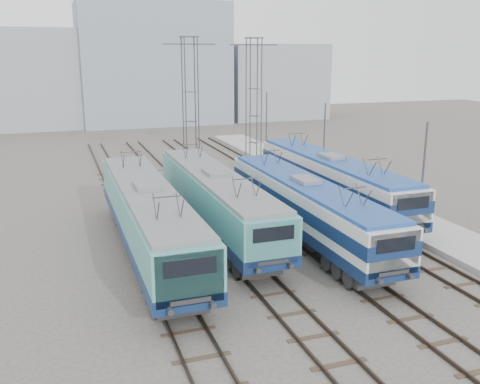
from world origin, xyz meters
name	(u,v)px	position (x,y,z in m)	size (l,w,h in m)	color
ground	(300,272)	(0.00, 0.00, 0.00)	(160.00, 160.00, 0.00)	#514C47
platform	(382,208)	(10.20, 8.00, 0.15)	(4.00, 70.00, 0.30)	#9E9E99
locomotive_far_left	(149,216)	(-6.75, 4.59, 2.32)	(2.96, 18.69, 3.52)	#11244D
locomotive_center_left	(217,198)	(-2.25, 6.99, 2.26)	(2.88, 18.18, 3.42)	#11244D
locomotive_center_right	(306,205)	(2.25, 3.99, 2.25)	(2.78, 17.58, 3.30)	#11244D
locomotive_far_right	(332,178)	(6.75, 9.21, 2.33)	(2.88, 18.24, 3.43)	#11244D
catenary_tower_west	(191,102)	(0.00, 22.00, 6.64)	(4.50, 1.20, 12.00)	#3F4247
catenary_tower_east	(254,98)	(6.50, 24.00, 6.64)	(4.50, 1.20, 12.00)	#3F4247
mast_front	(422,183)	(8.60, 2.00, 3.50)	(0.12, 0.12, 7.00)	#3F4247
mast_mid	(324,148)	(8.60, 14.00, 3.50)	(0.12, 0.12, 7.00)	#3F4247
mast_rear	(266,128)	(8.60, 26.00, 3.50)	(0.12, 0.12, 7.00)	#3F4247
building_west	(29,79)	(-14.00, 62.00, 7.00)	(18.00, 12.00, 14.00)	#8D959C
building_center	(152,64)	(4.00, 62.00, 9.00)	(22.00, 14.00, 18.00)	#8390A2
building_east	(272,81)	(24.00, 62.00, 6.00)	(16.00, 12.00, 12.00)	#8D959C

